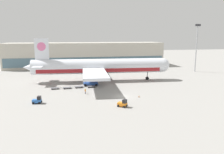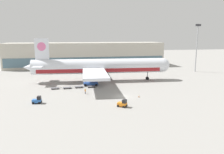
{
  "view_description": "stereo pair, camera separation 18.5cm",
  "coord_description": "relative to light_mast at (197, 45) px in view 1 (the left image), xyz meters",
  "views": [
    {
      "loc": [
        -15.72,
        -61.65,
        17.94
      ],
      "look_at": [
        -1.06,
        10.57,
        4.0
      ],
      "focal_mm": 35.0,
      "sensor_mm": 36.0,
      "label": 1
    },
    {
      "loc": [
        -15.53,
        -61.68,
        17.94
      ],
      "look_at": [
        -1.06,
        10.57,
        4.0
      ],
      "focal_mm": 35.0,
      "sensor_mm": 36.0,
      "label": 2
    }
  ],
  "objects": [
    {
      "name": "ground_plane",
      "position": [
        -47.38,
        -37.4,
        -13.65
      ],
      "size": [
        400.0,
        400.0,
        0.0
      ],
      "primitive_type": "plane",
      "color": "gray"
    },
    {
      "name": "baggage_dolly_third",
      "position": [
        -59.72,
        -23.76,
        -13.26
      ],
      "size": [
        3.76,
        1.77,
        0.48
      ],
      "rotation": [
        0.0,
        0.0,
        0.1
      ],
      "color": "#56565B",
      "rests_on": "ground_plane"
    },
    {
      "name": "baggage_tug_foreground",
      "position": [
        -71.55,
        -39.69,
        -12.78
      ],
      "size": [
        2.6,
        1.9,
        2.0
      ],
      "rotation": [
        0.0,
        0.0,
        -0.12
      ],
      "color": "#2D66B7",
      "rests_on": "ground_plane"
    },
    {
      "name": "traffic_cone_near",
      "position": [
        -42.76,
        -39.32,
        -13.3
      ],
      "size": [
        0.4,
        0.4,
        0.72
      ],
      "color": "black",
      "rests_on": "ground_plane"
    },
    {
      "name": "baggage_dolly_second",
      "position": [
        -63.74,
        -24.29,
        -13.26
      ],
      "size": [
        3.76,
        1.77,
        0.48
      ],
      "rotation": [
        0.0,
        0.0,
        0.1
      ],
      "color": "#56565B",
      "rests_on": "ground_plane"
    },
    {
      "name": "scissor_lift_loader",
      "position": [
        -55.25,
        -21.03,
        -11.8
      ],
      "size": [
        5.39,
        3.67,
        4.74
      ],
      "rotation": [
        0.0,
        0.0,
        -0.07
      ],
      "color": "#284C99",
      "rests_on": "ground_plane"
    },
    {
      "name": "ground_crew_near",
      "position": [
        -58.13,
        -32.44,
        -12.66
      ],
      "size": [
        0.35,
        0.53,
        1.69
      ],
      "rotation": [
        0.0,
        0.0,
        1.16
      ],
      "color": "black",
      "rests_on": "ground_plane"
    },
    {
      "name": "light_mast",
      "position": [
        0.0,
        0.0,
        0.0
      ],
      "size": [
        2.8,
        0.5,
        23.62
      ],
      "color": "#9EA0A5",
      "rests_on": "ground_plane"
    },
    {
      "name": "baggage_dolly_trail",
      "position": [
        -55.35,
        -24.0,
        -13.26
      ],
      "size": [
        3.76,
        1.77,
        0.48
      ],
      "rotation": [
        0.0,
        0.0,
        0.1
      ],
      "color": "#56565B",
      "rests_on": "ground_plane"
    },
    {
      "name": "baggage_dolly_lead",
      "position": [
        -67.8,
        -24.15,
        -13.26
      ],
      "size": [
        3.76,
        1.77,
        0.48
      ],
      "rotation": [
        0.0,
        0.0,
        0.1
      ],
      "color": "#56565B",
      "rests_on": "ground_plane"
    },
    {
      "name": "airplane_main",
      "position": [
        -51.71,
        -13.86,
        -7.81
      ],
      "size": [
        58.09,
        48.43,
        17.0
      ],
      "rotation": [
        0.0,
        0.0,
        -0.07
      ],
      "color": "silver",
      "rests_on": "ground_plane"
    },
    {
      "name": "terminal_building",
      "position": [
        -52.34,
        30.94,
        -6.67
      ],
      "size": [
        90.0,
        18.2,
        14.0
      ],
      "color": "#BCB7A8",
      "rests_on": "ground_plane"
    },
    {
      "name": "baggage_tug_mid",
      "position": [
        -49.7,
        -47.09,
        -12.78
      ],
      "size": [
        2.79,
        2.66,
        2.0
      ],
      "rotation": [
        0.0,
        0.0,
        -0.68
      ],
      "color": "orange",
      "rests_on": "ground_plane"
    }
  ]
}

